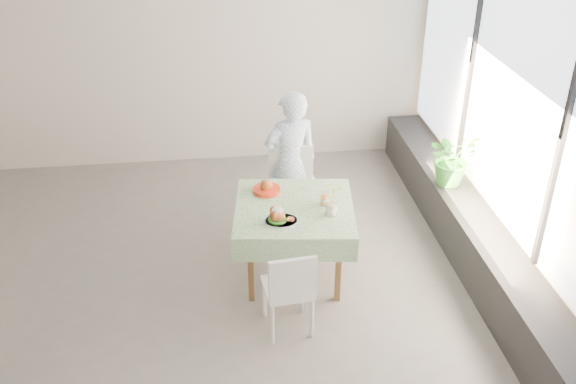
{
  "coord_description": "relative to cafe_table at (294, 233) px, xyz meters",
  "views": [
    {
      "loc": [
        0.42,
        -4.92,
        3.66
      ],
      "look_at": [
        1.02,
        -0.02,
        0.87
      ],
      "focal_mm": 40.0,
      "sensor_mm": 36.0,
      "label": 1
    }
  ],
  "objects": [
    {
      "name": "wall_back",
      "position": [
        -1.07,
        2.57,
        0.94
      ],
      "size": [
        6.0,
        0.02,
        2.8
      ],
      "primitive_type": "cube",
      "color": "beige",
      "rests_on": "ground"
    },
    {
      "name": "wall_right",
      "position": [
        1.93,
        0.07,
        0.94
      ],
      "size": [
        0.02,
        5.0,
        2.8
      ],
      "primitive_type": "cube",
      "color": "beige",
      "rests_on": "ground"
    },
    {
      "name": "wall_front",
      "position": [
        -1.07,
        -2.43,
        0.94
      ],
      "size": [
        6.0,
        0.02,
        2.8
      ],
      "primitive_type": "cube",
      "color": "beige",
      "rests_on": "ground"
    },
    {
      "name": "window_ledge",
      "position": [
        1.73,
        0.07,
        -0.21
      ],
      "size": [
        0.4,
        4.8,
        0.5
      ],
      "primitive_type": "cube",
      "color": "black",
      "rests_on": "ground"
    },
    {
      "name": "window_pane",
      "position": [
        1.9,
        0.07,
        1.19
      ],
      "size": [
        0.01,
        4.8,
        2.18
      ],
      "primitive_type": "cube",
      "color": "#D1E0F9",
      "rests_on": "ground"
    },
    {
      "name": "diner",
      "position": [
        0.08,
        0.84,
        0.3
      ],
      "size": [
        0.61,
        0.46,
        1.51
      ],
      "primitive_type": "imported",
      "rotation": [
        0.0,
        0.0,
        3.34
      ],
      "color": "#96BEF0",
      "rests_on": "ground"
    },
    {
      "name": "chair_near",
      "position": [
        -0.15,
        -0.74,
        -0.21
      ],
      "size": [
        0.42,
        0.42,
        0.81
      ],
      "color": "white",
      "rests_on": "ground"
    },
    {
      "name": "juice_cup_orange",
      "position": [
        0.28,
        0.01,
        0.34
      ],
      "size": [
        0.09,
        0.09,
        0.24
      ],
      "color": "white",
      "rests_on": "cafe_table"
    },
    {
      "name": "juice_cup_lemonade",
      "position": [
        0.3,
        -0.17,
        0.35
      ],
      "size": [
        0.11,
        0.11,
        0.3
      ],
      "color": "white",
      "rests_on": "cafe_table"
    },
    {
      "name": "chair_far",
      "position": [
        0.03,
        0.66,
        -0.17
      ],
      "size": [
        0.54,
        0.54,
        0.95
      ],
      "color": "white",
      "rests_on": "ground"
    },
    {
      "name": "main_dish",
      "position": [
        -0.16,
        -0.24,
        0.33
      ],
      "size": [
        0.29,
        0.29,
        0.15
      ],
      "color": "white",
      "rests_on": "cafe_table"
    },
    {
      "name": "potted_plant",
      "position": [
        1.7,
        0.69,
        0.33
      ],
      "size": [
        0.61,
        0.56,
        0.57
      ],
      "primitive_type": "imported",
      "rotation": [
        0.0,
        0.0,
        0.25
      ],
      "color": "#2C7025",
      "rests_on": "window_ledge"
    },
    {
      "name": "floor",
      "position": [
        -1.07,
        0.07,
        -0.46
      ],
      "size": [
        6.0,
        6.0,
        0.0
      ],
      "primitive_type": "plane",
      "color": "#595754",
      "rests_on": "ground"
    },
    {
      "name": "second_dish",
      "position": [
        -0.22,
        0.3,
        0.32
      ],
      "size": [
        0.25,
        0.25,
        0.12
      ],
      "color": "#B72B12",
      "rests_on": "cafe_table"
    },
    {
      "name": "cafe_table",
      "position": [
        0.0,
        0.0,
        0.0
      ],
      "size": [
        1.16,
        1.16,
        0.74
      ],
      "color": "brown",
      "rests_on": "ground"
    }
  ]
}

